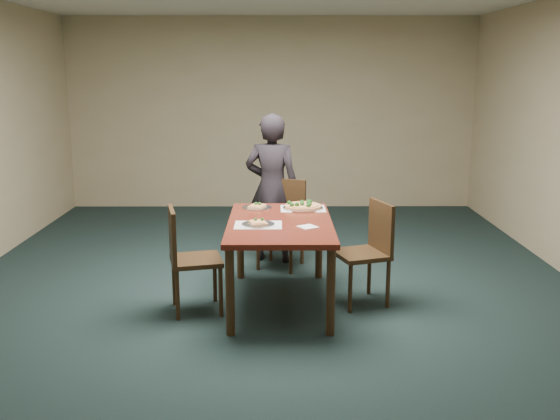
{
  "coord_description": "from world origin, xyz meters",
  "views": [
    {
      "loc": [
        0.08,
        -5.31,
        2.03
      ],
      "look_at": [
        0.11,
        -0.06,
        0.85
      ],
      "focal_mm": 40.0,
      "sensor_mm": 36.0,
      "label": 1
    }
  ],
  "objects_px": {
    "chair_far": "(283,218)",
    "pizza_pan": "(303,206)",
    "diner": "(272,188)",
    "slice_plate_near": "(258,223)",
    "chair_right": "(369,246)",
    "dining_table": "(280,231)",
    "slice_plate_far": "(257,207)",
    "chair_left": "(187,254)"
  },
  "relations": [
    {
      "from": "dining_table",
      "to": "slice_plate_near",
      "type": "distance_m",
      "value": 0.25
    },
    {
      "from": "diner",
      "to": "slice_plate_near",
      "type": "height_order",
      "value": "diner"
    },
    {
      "from": "chair_right",
      "to": "pizza_pan",
      "type": "xyz_separation_m",
      "value": [
        -0.57,
        0.48,
        0.26
      ]
    },
    {
      "from": "dining_table",
      "to": "slice_plate_far",
      "type": "xyz_separation_m",
      "value": [
        -0.22,
        0.53,
        0.1
      ]
    },
    {
      "from": "chair_far",
      "to": "diner",
      "type": "height_order",
      "value": "diner"
    },
    {
      "from": "dining_table",
      "to": "diner",
      "type": "xyz_separation_m",
      "value": [
        -0.08,
        1.29,
        0.14
      ]
    },
    {
      "from": "chair_right",
      "to": "slice_plate_near",
      "type": "bearing_deg",
      "value": -99.34
    },
    {
      "from": "chair_left",
      "to": "slice_plate_near",
      "type": "distance_m",
      "value": 0.66
    },
    {
      "from": "chair_far",
      "to": "slice_plate_far",
      "type": "distance_m",
      "value": 0.69
    },
    {
      "from": "slice_plate_near",
      "to": "chair_right",
      "type": "bearing_deg",
      "value": 9.08
    },
    {
      "from": "chair_right",
      "to": "slice_plate_near",
      "type": "distance_m",
      "value": 1.01
    },
    {
      "from": "chair_far",
      "to": "slice_plate_near",
      "type": "height_order",
      "value": "chair_far"
    },
    {
      "from": "chair_far",
      "to": "pizza_pan",
      "type": "height_order",
      "value": "chair_far"
    },
    {
      "from": "chair_left",
      "to": "slice_plate_near",
      "type": "bearing_deg",
      "value": -98.15
    },
    {
      "from": "chair_far",
      "to": "chair_left",
      "type": "height_order",
      "value": "same"
    },
    {
      "from": "dining_table",
      "to": "chair_far",
      "type": "xyz_separation_m",
      "value": [
        0.04,
        1.12,
        -0.14
      ]
    },
    {
      "from": "diner",
      "to": "slice_plate_far",
      "type": "relative_size",
      "value": 5.7
    },
    {
      "from": "chair_far",
      "to": "slice_plate_near",
      "type": "xyz_separation_m",
      "value": [
        -0.22,
        -1.25,
        0.25
      ]
    },
    {
      "from": "chair_far",
      "to": "chair_left",
      "type": "xyz_separation_m",
      "value": [
        -0.83,
        -1.31,
        0.0
      ]
    },
    {
      "from": "slice_plate_near",
      "to": "slice_plate_far",
      "type": "bearing_deg",
      "value": 92.73
    },
    {
      "from": "chair_left",
      "to": "slice_plate_far",
      "type": "height_order",
      "value": "chair_left"
    },
    {
      "from": "dining_table",
      "to": "pizza_pan",
      "type": "height_order",
      "value": "pizza_pan"
    },
    {
      "from": "slice_plate_near",
      "to": "slice_plate_far",
      "type": "height_order",
      "value": "same"
    },
    {
      "from": "chair_far",
      "to": "diner",
      "type": "distance_m",
      "value": 0.35
    },
    {
      "from": "pizza_pan",
      "to": "slice_plate_far",
      "type": "xyz_separation_m",
      "value": [
        -0.44,
        0.03,
        -0.01
      ]
    },
    {
      "from": "dining_table",
      "to": "chair_right",
      "type": "height_order",
      "value": "chair_right"
    },
    {
      "from": "chair_far",
      "to": "chair_right",
      "type": "distance_m",
      "value": 1.33
    },
    {
      "from": "dining_table",
      "to": "chair_far",
      "type": "height_order",
      "value": "chair_far"
    },
    {
      "from": "chair_far",
      "to": "slice_plate_far",
      "type": "height_order",
      "value": "chair_far"
    },
    {
      "from": "chair_right",
      "to": "slice_plate_near",
      "type": "xyz_separation_m",
      "value": [
        -0.97,
        -0.15,
        0.25
      ]
    },
    {
      "from": "chair_right",
      "to": "diner",
      "type": "distance_m",
      "value": 1.56
    },
    {
      "from": "chair_far",
      "to": "chair_left",
      "type": "bearing_deg",
      "value": -101.26
    },
    {
      "from": "chair_far",
      "to": "slice_plate_near",
      "type": "bearing_deg",
      "value": -79.01
    },
    {
      "from": "diner",
      "to": "pizza_pan",
      "type": "distance_m",
      "value": 0.84
    },
    {
      "from": "diner",
      "to": "pizza_pan",
      "type": "height_order",
      "value": "diner"
    },
    {
      "from": "chair_left",
      "to": "chair_far",
      "type": "bearing_deg",
      "value": -45.78
    },
    {
      "from": "dining_table",
      "to": "diner",
      "type": "relative_size",
      "value": 0.94
    },
    {
      "from": "slice_plate_near",
      "to": "slice_plate_far",
      "type": "distance_m",
      "value": 0.67
    },
    {
      "from": "slice_plate_near",
      "to": "dining_table",
      "type": "bearing_deg",
      "value": 36.06
    },
    {
      "from": "chair_far",
      "to": "chair_right",
      "type": "xyz_separation_m",
      "value": [
        0.75,
        -1.1,
        0.0
      ]
    },
    {
      "from": "pizza_pan",
      "to": "chair_far",
      "type": "bearing_deg",
      "value": 106.33
    },
    {
      "from": "chair_far",
      "to": "pizza_pan",
      "type": "bearing_deg",
      "value": -52.6
    }
  ]
}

